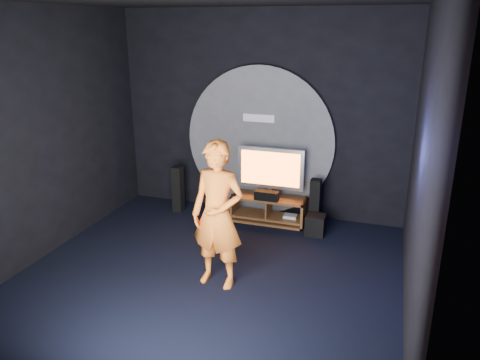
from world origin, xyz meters
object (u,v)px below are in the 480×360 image
Objects in this scene: media_console at (269,211)px; subwoofer at (315,225)px; player at (218,215)px; tower_speaker_right at (315,204)px; tv at (270,170)px; tower_speaker_left at (178,189)px.

subwoofer is (0.84, -0.26, -0.03)m from media_console.
subwoofer is at bearing 68.95° from player.
tower_speaker_right is 0.44× the size of player.
tv is 0.92m from tower_speaker_right.
subwoofer is at bearing -17.42° from media_console.
player is (-0.95, -1.88, 0.79)m from subwoofer.
player reaches higher than tower_speaker_right.
player is at bearing -116.79° from subwoofer.
player is (-0.10, -2.22, 0.05)m from tv.
player is at bearing -112.17° from tower_speaker_right.
tower_speaker_left is at bearing -178.73° from tower_speaker_right.
media_console is 1.12× the size of tv.
subwoofer is 0.17× the size of player.
subwoofer is at bearing -75.91° from tower_speaker_right.
tower_speaker_right reaches higher than subwoofer.
subwoofer is 2.26m from player.
media_console is at bearing 92.83° from player.
tower_speaker_right is 0.38m from subwoofer.
media_console is at bearing 162.58° from subwoofer.
media_console is 0.88m from subwoofer.
player is at bearing -53.28° from tower_speaker_left.
media_console is at bearing -178.93° from tower_speaker_right.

